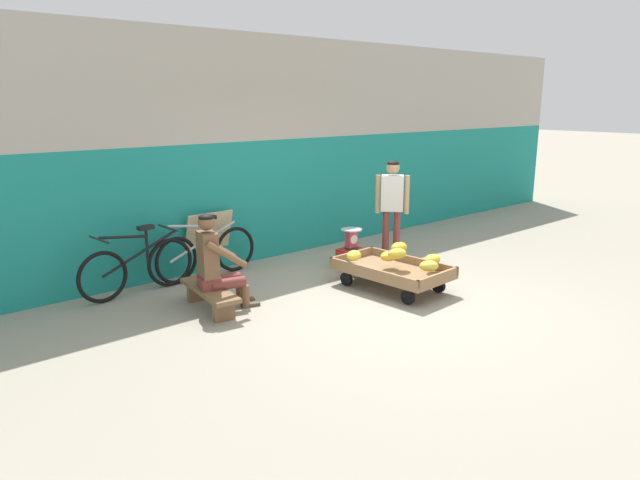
{
  "coord_description": "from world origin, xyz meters",
  "views": [
    {
      "loc": [
        -4.99,
        -4.35,
        2.38
      ],
      "look_at": [
        -0.55,
        0.74,
        0.75
      ],
      "focal_mm": 32.65,
      "sensor_mm": 36.0,
      "label": 1
    }
  ],
  "objects_px": {
    "vendor_seated": "(216,262)",
    "shopping_bag": "(386,266)",
    "low_bench": "(210,294)",
    "bicycle_near_left": "(141,266)",
    "customer_adult": "(392,200)",
    "banana_cart": "(392,271)",
    "sign_board": "(208,242)",
    "plastic_crate": "(351,259)",
    "weighing_scale": "(351,238)",
    "bicycle_far_left": "(204,253)"
  },
  "relations": [
    {
      "from": "sign_board",
      "to": "shopping_bag",
      "type": "distance_m",
      "value": 2.53
    },
    {
      "from": "bicycle_near_left",
      "to": "low_bench",
      "type": "bearing_deg",
      "value": -73.78
    },
    {
      "from": "banana_cart",
      "to": "plastic_crate",
      "type": "bearing_deg",
      "value": 76.57
    },
    {
      "from": "bicycle_far_left",
      "to": "shopping_bag",
      "type": "bearing_deg",
      "value": -37.3
    },
    {
      "from": "sign_board",
      "to": "banana_cart",
      "type": "bearing_deg",
      "value": -58.91
    },
    {
      "from": "plastic_crate",
      "to": "sign_board",
      "type": "height_order",
      "value": "sign_board"
    },
    {
      "from": "vendor_seated",
      "to": "bicycle_far_left",
      "type": "relative_size",
      "value": 0.69
    },
    {
      "from": "plastic_crate",
      "to": "weighing_scale",
      "type": "xyz_separation_m",
      "value": [
        0.0,
        -0.0,
        0.3
      ]
    },
    {
      "from": "low_bench",
      "to": "weighing_scale",
      "type": "relative_size",
      "value": 3.77
    },
    {
      "from": "low_bench",
      "to": "weighing_scale",
      "type": "bearing_deg",
      "value": 3.24
    },
    {
      "from": "weighing_scale",
      "to": "bicycle_near_left",
      "type": "relative_size",
      "value": 0.18
    },
    {
      "from": "sign_board",
      "to": "customer_adult",
      "type": "distance_m",
      "value": 2.72
    },
    {
      "from": "plastic_crate",
      "to": "bicycle_near_left",
      "type": "distance_m",
      "value": 2.91
    },
    {
      "from": "banana_cart",
      "to": "customer_adult",
      "type": "bearing_deg",
      "value": 42.92
    },
    {
      "from": "vendor_seated",
      "to": "shopping_bag",
      "type": "xyz_separation_m",
      "value": [
        2.49,
        -0.36,
        -0.45
      ]
    },
    {
      "from": "low_bench",
      "to": "bicycle_near_left",
      "type": "relative_size",
      "value": 0.68
    },
    {
      "from": "vendor_seated",
      "to": "shopping_bag",
      "type": "height_order",
      "value": "vendor_seated"
    },
    {
      "from": "vendor_seated",
      "to": "weighing_scale",
      "type": "distance_m",
      "value": 2.33
    },
    {
      "from": "plastic_crate",
      "to": "bicycle_far_left",
      "type": "relative_size",
      "value": 0.22
    },
    {
      "from": "sign_board",
      "to": "customer_adult",
      "type": "height_order",
      "value": "customer_adult"
    },
    {
      "from": "plastic_crate",
      "to": "bicycle_far_left",
      "type": "distance_m",
      "value": 2.09
    },
    {
      "from": "weighing_scale",
      "to": "plastic_crate",
      "type": "bearing_deg",
      "value": 90.0
    },
    {
      "from": "bicycle_far_left",
      "to": "banana_cart",
      "type": "bearing_deg",
      "value": -51.68
    },
    {
      "from": "plastic_crate",
      "to": "vendor_seated",
      "type": "bearing_deg",
      "value": -176.08
    },
    {
      "from": "low_bench",
      "to": "bicycle_near_left",
      "type": "height_order",
      "value": "bicycle_near_left"
    },
    {
      "from": "weighing_scale",
      "to": "sign_board",
      "type": "xyz_separation_m",
      "value": [
        -1.6,
        1.26,
        -0.02
      ]
    },
    {
      "from": "banana_cart",
      "to": "low_bench",
      "type": "height_order",
      "value": "banana_cart"
    },
    {
      "from": "low_bench",
      "to": "vendor_seated",
      "type": "xyz_separation_m",
      "value": [
        0.09,
        -0.02,
        0.37
      ]
    },
    {
      "from": "bicycle_far_left",
      "to": "sign_board",
      "type": "bearing_deg",
      "value": 50.05
    },
    {
      "from": "customer_adult",
      "to": "vendor_seated",
      "type": "bearing_deg",
      "value": 179.81
    },
    {
      "from": "customer_adult",
      "to": "plastic_crate",
      "type": "bearing_deg",
      "value": 165.47
    },
    {
      "from": "banana_cart",
      "to": "bicycle_far_left",
      "type": "relative_size",
      "value": 0.89
    },
    {
      "from": "bicycle_far_left",
      "to": "shopping_bag",
      "type": "xyz_separation_m",
      "value": [
        1.99,
        -1.52,
        -0.23
      ]
    },
    {
      "from": "banana_cart",
      "to": "vendor_seated",
      "type": "relative_size",
      "value": 1.3
    },
    {
      "from": "sign_board",
      "to": "weighing_scale",
      "type": "bearing_deg",
      "value": -38.27
    },
    {
      "from": "plastic_crate",
      "to": "sign_board",
      "type": "distance_m",
      "value": 2.06
    },
    {
      "from": "weighing_scale",
      "to": "shopping_bag",
      "type": "bearing_deg",
      "value": -71.53
    },
    {
      "from": "bicycle_far_left",
      "to": "shopping_bag",
      "type": "height_order",
      "value": "bicycle_far_left"
    },
    {
      "from": "banana_cart",
      "to": "bicycle_near_left",
      "type": "distance_m",
      "value": 3.18
    },
    {
      "from": "vendor_seated",
      "to": "weighing_scale",
      "type": "height_order",
      "value": "vendor_seated"
    },
    {
      "from": "banana_cart",
      "to": "low_bench",
      "type": "xyz_separation_m",
      "value": [
        -2.17,
        0.86,
        -0.04
      ]
    },
    {
      "from": "sign_board",
      "to": "shopping_bag",
      "type": "height_order",
      "value": "sign_board"
    },
    {
      "from": "weighing_scale",
      "to": "banana_cart",
      "type": "bearing_deg",
      "value": -103.45
    },
    {
      "from": "low_bench",
      "to": "vendor_seated",
      "type": "bearing_deg",
      "value": -14.34
    },
    {
      "from": "bicycle_near_left",
      "to": "sign_board",
      "type": "bearing_deg",
      "value": 14.47
    },
    {
      "from": "customer_adult",
      "to": "shopping_bag",
      "type": "bearing_deg",
      "value": -144.38
    },
    {
      "from": "low_bench",
      "to": "customer_adult",
      "type": "relative_size",
      "value": 0.74
    },
    {
      "from": "low_bench",
      "to": "customer_adult",
      "type": "bearing_deg",
      "value": -0.6
    },
    {
      "from": "banana_cart",
      "to": "sign_board",
      "type": "bearing_deg",
      "value": 121.09
    },
    {
      "from": "low_bench",
      "to": "shopping_bag",
      "type": "distance_m",
      "value": 2.61
    }
  ]
}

